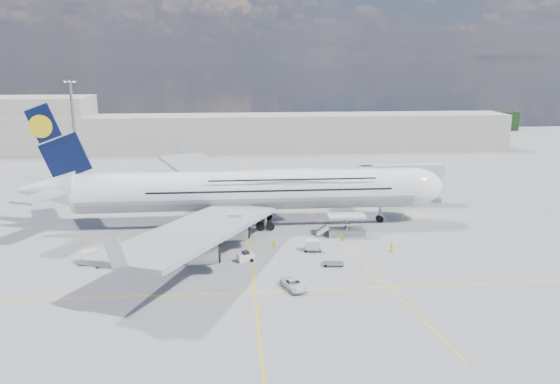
{
  "coord_description": "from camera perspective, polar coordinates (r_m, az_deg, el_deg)",
  "views": [
    {
      "loc": [
        -2.42,
        -87.5,
        30.36
      ],
      "look_at": [
        5.78,
        8.0,
        6.79
      ],
      "focal_mm": 35.0,
      "sensor_mm": 36.0,
      "label": 1
    }
  ],
  "objects": [
    {
      "name": "dolly_row_a",
      "position": [
        88.08,
        -19.32,
        -6.38
      ],
      "size": [
        3.71,
        2.81,
        2.09
      ],
      "rotation": [
        0.0,
        0.0,
        0.36
      ],
      "color": "gray",
      "rests_on": "ground"
    },
    {
      "name": "hangar",
      "position": [
        200.45,
        -24.75,
        6.44
      ],
      "size": [
        40.0,
        22.0,
        18.0
      ],
      "primitive_type": "cube",
      "color": "#B2AD9E",
      "rests_on": "ground"
    },
    {
      "name": "crew_wing",
      "position": [
        95.21,
        -10.11,
        -4.5
      ],
      "size": [
        0.58,
        0.99,
        1.58
      ],
      "primitive_type": "imported",
      "rotation": [
        0.0,
        0.0,
        1.35
      ],
      "color": "#93DA16",
      "rests_on": "ground"
    },
    {
      "name": "taxi_line_diag",
      "position": [
        103.42,
        4.45,
        -3.29
      ],
      "size": [
        14.16,
        99.06,
        0.01
      ],
      "primitive_type": "cube",
      "rotation": [
        0.0,
        0.0,
        0.14
      ],
      "color": "yellow",
      "rests_on": "ground"
    },
    {
      "name": "taxi_line_main",
      "position": [
        92.64,
        -3.15,
        -5.33
      ],
      "size": [
        0.25,
        220.0,
        0.01
      ],
      "primitive_type": "cube",
      "color": "yellow",
      "rests_on": "ground"
    },
    {
      "name": "dolly_nose_near",
      "position": [
        83.07,
        5.57,
        -7.43
      ],
      "size": [
        3.31,
        2.06,
        0.46
      ],
      "rotation": [
        0.0,
        0.0,
        -0.13
      ],
      "color": "gray",
      "rests_on": "ground"
    },
    {
      "name": "crew_loader",
      "position": [
        93.63,
        6.54,
        -4.7
      ],
      "size": [
        0.92,
        0.95,
        1.55
      ],
      "primitive_type": "imported",
      "rotation": [
        0.0,
        0.0,
        -0.93
      ],
      "color": "#C3FD1A",
      "rests_on": "ground"
    },
    {
      "name": "tree_line",
      "position": [
        232.91,
        5.66,
        7.25
      ],
      "size": [
        160.0,
        6.0,
        8.0
      ],
      "primitive_type": "cube",
      "color": "#193814",
      "rests_on": "ground"
    },
    {
      "name": "cone_wing_right_inner",
      "position": [
        87.38,
        -6.76,
        -6.42
      ],
      "size": [
        0.45,
        0.45,
        0.58
      ],
      "color": "#F2530C",
      "rests_on": "ground"
    },
    {
      "name": "cargo_loader",
      "position": [
        96.89,
        6.79,
        -3.77
      ],
      "size": [
        8.53,
        3.2,
        3.67
      ],
      "color": "silver",
      "rests_on": "ground"
    },
    {
      "name": "dolly_row_c",
      "position": [
        86.18,
        -13.49,
        -6.46
      ],
      "size": [
        3.52,
        2.72,
        1.98
      ],
      "rotation": [
        0.0,
        0.0,
        0.38
      ],
      "color": "gray",
      "rests_on": "ground"
    },
    {
      "name": "crew_van",
      "position": [
        89.81,
        11.62,
        -5.67
      ],
      "size": [
        0.98,
        0.93,
        1.68
      ],
      "primitive_type": "imported",
      "rotation": [
        0.0,
        0.0,
        2.46
      ],
      "color": "#E4F519",
      "rests_on": "ground"
    },
    {
      "name": "dolly_nose_far",
      "position": [
        88.51,
        3.4,
        -5.58
      ],
      "size": [
        3.11,
        1.94,
        1.86
      ],
      "rotation": [
        0.0,
        0.0,
        -0.13
      ],
      "color": "gray",
      "rests_on": "ground"
    },
    {
      "name": "crew_nose",
      "position": [
        107.11,
        12.74,
        -2.52
      ],
      "size": [
        0.74,
        0.73,
        1.72
      ],
      "primitive_type": "imported",
      "rotation": [
        0.0,
        0.0,
        0.75
      ],
      "color": "#AAFF1A",
      "rests_on": "ground"
    },
    {
      "name": "ground",
      "position": [
        92.65,
        -3.15,
        -5.33
      ],
      "size": [
        300.0,
        300.0,
        0.0
      ],
      "primitive_type": "plane",
      "color": "gray",
      "rests_on": "ground"
    },
    {
      "name": "catering_truck_inner",
      "position": [
        119.57,
        -6.84,
        0.06
      ],
      "size": [
        8.04,
        4.43,
        4.53
      ],
      "rotation": [
        0.0,
        0.0,
        0.25
      ],
      "color": "gray",
      "rests_on": "ground"
    },
    {
      "name": "cone_wing_left_inner",
      "position": [
        118.61,
        -11.28,
        -1.15
      ],
      "size": [
        0.47,
        0.47,
        0.59
      ],
      "color": "#F2530C",
      "rests_on": "ground"
    },
    {
      "name": "catering_truck_outer",
      "position": [
        129.67,
        -13.18,
        0.87
      ],
      "size": [
        8.17,
        4.82,
        4.56
      ],
      "rotation": [
        0.0,
        0.0,
        -0.3
      ],
      "color": "gray",
      "rests_on": "ground"
    },
    {
      "name": "service_van",
      "position": [
        74.57,
        1.44,
        -9.64
      ],
      "size": [
        3.73,
        5.37,
        1.36
      ],
      "primitive_type": "imported",
      "rotation": [
        0.0,
        0.0,
        0.33
      ],
      "color": "silver",
      "rests_on": "ground"
    },
    {
      "name": "cone_wing_right_outer",
      "position": [
        84.14,
        -12.62,
        -7.5
      ],
      "size": [
        0.42,
        0.42,
        0.53
      ],
      "color": "#F2530C",
      "rests_on": "ground"
    },
    {
      "name": "crew_tug",
      "position": [
        89.34,
        -0.63,
        -5.48
      ],
      "size": [
        1.22,
        0.94,
        1.67
      ],
      "primitive_type": "imported",
      "rotation": [
        0.0,
        0.0,
        -0.34
      ],
      "color": "#D2ED18",
      "rests_on": "ground"
    },
    {
      "name": "cone_tail",
      "position": [
        98.22,
        -19.96,
        -4.89
      ],
      "size": [
        0.44,
        0.44,
        0.56
      ],
      "color": "#F2530C",
      "rests_on": "ground"
    },
    {
      "name": "dolly_row_b",
      "position": [
        86.2,
        -17.75,
        -7.27
      ],
      "size": [
        3.01,
        1.97,
        0.41
      ],
      "rotation": [
        0.0,
        0.0,
        -0.18
      ],
      "color": "gray",
      "rests_on": "ground"
    },
    {
      "name": "light_mast",
      "position": [
        138.79,
        -20.69,
        5.83
      ],
      "size": [
        3.0,
        0.7,
        25.5
      ],
      "color": "gray",
      "rests_on": "ground"
    },
    {
      "name": "cone_wing_left_outer",
      "position": [
        130.2,
        -7.53,
        0.33
      ],
      "size": [
        0.44,
        0.44,
        0.56
      ],
      "color": "#F2530C",
      "rests_on": "ground"
    },
    {
      "name": "airliner",
      "position": [
        100.32,
        -3.24,
        0.25
      ],
      "size": [
        77.26,
        79.15,
        23.71
      ],
      "color": "white",
      "rests_on": "ground"
    },
    {
      "name": "jet_bridge",
      "position": [
        115.54,
        11.4,
        1.8
      ],
      "size": [
        18.8,
        12.1,
        8.5
      ],
      "color": "#B7B7BC",
      "rests_on": "ground"
    },
    {
      "name": "terminal",
      "position": [
        184.13,
        -4.14,
        6.18
      ],
      "size": [
        180.0,
        16.0,
        12.0
      ],
      "primitive_type": "cube",
      "color": "#B2AD9E",
      "rests_on": "ground"
    },
    {
      "name": "taxi_line_cross",
      "position": [
        74.05,
        -2.65,
        -10.4
      ],
      "size": [
        120.0,
        0.25,
        0.01
      ],
      "primitive_type": "cube",
      "color": "yellow",
      "rests_on": "ground"
    },
    {
      "name": "dolly_back",
      "position": [
        92.79,
        -12.87,
        -4.91
      ],
      "size": [
        3.73,
        2.82,
        2.1
      ],
      "rotation": [
        0.0,
        0.0,
        0.36
      ],
      "color": "gray",
      "rests_on": "ground"
    },
    {
      "name": "baggage_tug",
      "position": [
        84.4,
        -3.6,
        -6.78
      ],
      "size": [
        2.81,
        2.11,
        1.6
      ],
      "rotation": [
        0.0,
        0.0,
        0.41
      ],
      "color": "silver",
      "rests_on": "ground"
    },
    {
      "name": "cone_nose",
      "position": [
        114.53,
        14.6,
        -1.87
      ],
      "size": [
        0.46,
        0.46,
        0.59
      ],
      "color": "#F2530C",
      "rests_on": "ground"
    }
  ]
}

